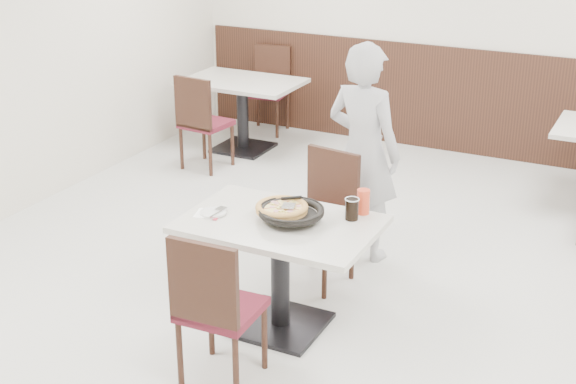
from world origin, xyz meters
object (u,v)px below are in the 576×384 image
at_px(pizza_pan, 291,215).
at_px(side_plate, 213,213).
at_px(diner_person, 363,152).
at_px(cola_glass, 352,210).
at_px(bg_table_left, 243,115).
at_px(red_cup, 363,202).
at_px(main_table, 280,275).
at_px(pizza, 282,210).
at_px(chair_far, 318,221).
at_px(bg_chair_left_near, 206,121).
at_px(bg_chair_left_far, 267,91).
at_px(chair_near, 221,306).

bearing_deg(pizza_pan, side_plate, -166.84).
relative_size(pizza_pan, diner_person, 0.20).
distance_m(cola_glass, bg_table_left, 3.68).
bearing_deg(red_cup, bg_table_left, 131.88).
bearing_deg(main_table, bg_table_left, 123.31).
relative_size(main_table, red_cup, 7.50).
relative_size(pizza, red_cup, 2.01).
bearing_deg(red_cup, side_plate, -152.96).
relative_size(chair_far, side_plate, 5.74).
relative_size(main_table, bg_chair_left_near, 1.26).
bearing_deg(pizza_pan, chair_far, 99.58).
height_order(diner_person, bg_chair_left_far, diner_person).
distance_m(chair_far, bg_table_left, 3.04).
distance_m(cola_glass, red_cup, 0.12).
bearing_deg(chair_far, diner_person, -91.18).
bearing_deg(cola_glass, bg_chair_left_near, 138.36).
distance_m(pizza_pan, cola_glass, 0.38).
relative_size(cola_glass, bg_table_left, 0.11).
distance_m(chair_near, pizza_pan, 0.75).
bearing_deg(main_table, chair_far, 93.93).
relative_size(main_table, pizza_pan, 3.70).
distance_m(side_plate, cola_glass, 0.87).
distance_m(pizza, red_cup, 0.52).
distance_m(pizza_pan, red_cup, 0.47).
height_order(pizza, side_plate, pizza).
xyz_separation_m(side_plate, cola_glass, (0.81, 0.31, 0.06)).
bearing_deg(cola_glass, diner_person, 107.73).
height_order(main_table, side_plate, side_plate).
relative_size(chair_near, pizza, 2.95).
bearing_deg(pizza, cola_glass, 25.05).
distance_m(side_plate, red_cup, 0.95).
height_order(cola_glass, red_cup, red_cup).
relative_size(chair_far, pizza_pan, 2.93).
bearing_deg(chair_near, cola_glass, 61.71).
bearing_deg(bg_chair_left_near, main_table, -43.42).
height_order(pizza, cola_glass, cola_glass).
bearing_deg(red_cup, main_table, -140.19).
relative_size(red_cup, diner_person, 0.10).
height_order(pizza_pan, bg_chair_left_near, bg_chair_left_near).
bearing_deg(pizza, side_plate, -162.84).
xyz_separation_m(main_table, chair_far, (-0.05, 0.67, 0.10)).
bearing_deg(main_table, diner_person, 87.27).
relative_size(chair_near, bg_chair_left_near, 1.00).
bearing_deg(red_cup, pizza, -144.61).
bearing_deg(pizza, pizza_pan, -11.17).
xyz_separation_m(red_cup, bg_table_left, (-2.39, 2.67, -0.45)).
distance_m(bg_table_left, bg_chair_left_near, 0.65).
height_order(side_plate, diner_person, diner_person).
xyz_separation_m(cola_glass, bg_chair_left_near, (-2.41, 2.14, -0.34)).
bearing_deg(bg_chair_left_near, bg_table_left, 91.83).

